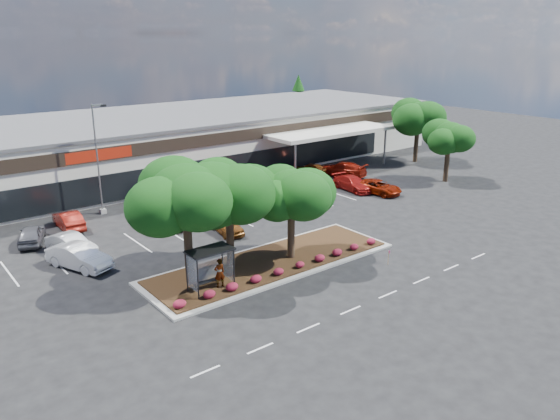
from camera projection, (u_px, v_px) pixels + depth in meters
ground at (333, 276)px, 35.56m from camera, size 160.00×160.00×0.00m
retail_store at (121, 147)px, 59.96m from camera, size 80.40×25.20×6.25m
landscape_island at (271, 263)px, 37.33m from camera, size 18.00×6.00×0.26m
lane_markings at (241, 233)px, 43.26m from camera, size 33.12×20.06×0.01m
shrub_row at (291, 267)px, 35.65m from camera, size 17.00×0.80×0.50m
bus_shelter at (209, 257)px, 32.64m from camera, size 2.75×1.55×2.59m
island_tree_west at (187, 222)px, 32.92m from camera, size 7.20×7.20×7.89m
island_tree_mid at (229, 213)px, 35.59m from camera, size 6.60×6.60×7.32m
island_tree_east at (291, 212)px, 36.95m from camera, size 5.80×5.80×6.50m
tree_east_near at (448, 151)px, 57.33m from camera, size 5.60×5.60×6.51m
tree_east_far at (417, 131)px, 66.08m from camera, size 6.40×6.40×7.62m
conifer_north_east at (298, 103)px, 87.06m from camera, size 3.96×3.96×9.00m
person_waiting at (220, 273)px, 33.18m from camera, size 0.72×0.52×1.85m
light_pole at (99, 166)px, 46.65m from camera, size 1.42×0.70×9.54m
survey_stake at (389, 256)px, 37.12m from camera, size 0.07×0.14×1.00m
car_0 at (79, 257)px, 36.57m from camera, size 3.43×5.15×1.61m
car_1 at (72, 245)px, 38.90m from camera, size 2.71×4.61×1.43m
car_2 at (167, 216)px, 44.53m from camera, size 2.89×5.14×1.65m
car_3 at (227, 224)px, 43.07m from camera, size 2.33×4.32×1.40m
car_4 at (249, 197)px, 49.77m from camera, size 3.91×5.37×1.70m
car_5 at (272, 193)px, 51.50m from camera, size 3.20×4.62×1.44m
car_6 at (294, 191)px, 52.04m from camera, size 3.12×4.50×1.42m
car_7 at (378, 187)px, 53.66m from camera, size 2.75×4.99×1.32m
car_8 at (353, 184)px, 54.75m from camera, size 2.41×5.01×1.41m
car_9 at (31, 234)px, 40.89m from camera, size 3.10×4.48×1.42m
car_10 at (69, 220)px, 43.93m from camera, size 1.73×4.49×1.46m
car_11 at (157, 195)px, 50.93m from camera, size 2.38×4.48×1.40m
car_12 at (214, 190)px, 51.97m from camera, size 2.47×5.36×1.70m
car_13 at (239, 187)px, 53.50m from camera, size 3.03×4.37×1.38m
car_14 at (283, 181)px, 55.60m from camera, size 3.66×5.57×1.50m
car_15 at (276, 176)px, 57.96m from camera, size 2.96×4.88×1.32m
car_16 at (310, 169)px, 60.85m from camera, size 2.89×4.19×1.32m
car_17 at (342, 169)px, 60.05m from camera, size 3.88×5.96×1.61m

